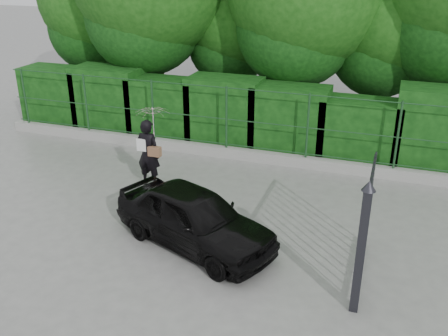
% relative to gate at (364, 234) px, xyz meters
% --- Properties ---
extents(ground, '(80.00, 80.00, 0.00)m').
position_rel_gate_xyz_m(ground, '(-4.60, 0.72, -1.19)').
color(ground, gray).
extents(kerb, '(14.00, 0.25, 0.30)m').
position_rel_gate_xyz_m(kerb, '(-4.60, 5.22, -1.04)').
color(kerb, '#9E9E99').
rests_on(kerb, ground).
extents(fence, '(14.13, 0.06, 1.80)m').
position_rel_gate_xyz_m(fence, '(-4.38, 5.22, 0.01)').
color(fence, '#1B4320').
rests_on(fence, kerb).
extents(hedge, '(14.20, 1.20, 2.26)m').
position_rel_gate_xyz_m(hedge, '(-4.56, 6.22, -0.18)').
color(hedge, black).
rests_on(hedge, ground).
extents(gate, '(0.22, 2.33, 2.36)m').
position_rel_gate_xyz_m(gate, '(0.00, 0.00, 0.00)').
color(gate, '#25252B').
rests_on(gate, ground).
extents(woman, '(0.89, 0.85, 2.06)m').
position_rel_gate_xyz_m(woman, '(-5.34, 2.82, 0.11)').
color(woman, black).
rests_on(woman, ground).
extents(car, '(3.84, 2.65, 1.21)m').
position_rel_gate_xyz_m(car, '(-3.27, 0.56, -0.58)').
color(car, black).
rests_on(car, ground).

